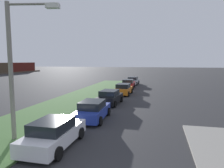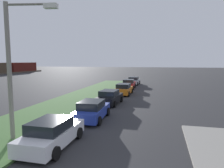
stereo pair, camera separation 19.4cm
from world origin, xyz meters
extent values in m
cube|color=#477238|center=(10.00, 7.69, 0.06)|extent=(60.00, 6.00, 0.12)
cube|color=silver|center=(5.16, 3.91, 0.57)|extent=(4.31, 1.82, 0.70)
cube|color=black|center=(4.96, 3.91, 1.19)|extent=(2.21, 1.61, 0.55)
cylinder|color=black|center=(6.51, 4.82, 0.32)|extent=(0.64, 0.22, 0.64)
cylinder|color=black|center=(6.51, 3.02, 0.32)|extent=(0.64, 0.22, 0.64)
cylinder|color=black|center=(3.81, 4.81, 0.32)|extent=(0.64, 0.22, 0.64)
cylinder|color=black|center=(3.81, 3.01, 0.32)|extent=(0.64, 0.22, 0.64)
cube|color=#23389E|center=(10.39, 3.56, 0.57)|extent=(4.36, 1.95, 0.70)
cube|color=black|center=(10.19, 3.56, 1.19)|extent=(2.25, 1.67, 0.55)
cylinder|color=black|center=(11.71, 4.51, 0.32)|extent=(0.65, 0.24, 0.64)
cylinder|color=black|center=(11.77, 2.71, 0.32)|extent=(0.65, 0.24, 0.64)
cylinder|color=black|center=(9.01, 4.42, 0.32)|extent=(0.65, 0.24, 0.64)
cylinder|color=black|center=(9.07, 2.62, 0.32)|extent=(0.65, 0.24, 0.64)
cube|color=black|center=(16.15, 3.67, 0.57)|extent=(4.38, 2.01, 0.70)
cube|color=black|center=(15.95, 3.68, 1.19)|extent=(2.28, 1.71, 0.55)
cylinder|color=black|center=(17.54, 4.50, 0.32)|extent=(0.65, 0.25, 0.64)
cylinder|color=black|center=(17.45, 2.70, 0.32)|extent=(0.65, 0.25, 0.64)
cylinder|color=black|center=(14.84, 4.63, 0.32)|extent=(0.65, 0.25, 0.64)
cylinder|color=black|center=(14.75, 2.84, 0.32)|extent=(0.65, 0.25, 0.64)
cube|color=orange|center=(22.53, 3.37, 0.57)|extent=(4.33, 1.88, 0.70)
cube|color=black|center=(22.33, 3.38, 1.19)|extent=(2.23, 1.64, 0.55)
cylinder|color=black|center=(23.90, 4.25, 0.32)|extent=(0.64, 0.23, 0.64)
cylinder|color=black|center=(23.87, 2.45, 0.32)|extent=(0.64, 0.23, 0.64)
cylinder|color=black|center=(21.20, 4.30, 0.32)|extent=(0.64, 0.23, 0.64)
cylinder|color=black|center=(21.17, 2.50, 0.32)|extent=(0.64, 0.23, 0.64)
cube|color=red|center=(29.00, 3.75, 0.57)|extent=(4.37, 1.96, 0.70)
cube|color=black|center=(28.80, 3.74, 1.19)|extent=(2.26, 1.68, 0.55)
cylinder|color=black|center=(30.32, 4.70, 0.32)|extent=(0.65, 0.24, 0.64)
cylinder|color=black|center=(30.39, 2.90, 0.32)|extent=(0.65, 0.24, 0.64)
cylinder|color=black|center=(27.62, 4.60, 0.32)|extent=(0.65, 0.24, 0.64)
cylinder|color=black|center=(27.69, 2.80, 0.32)|extent=(0.65, 0.24, 0.64)
cube|color=#B2B5BA|center=(34.63, 3.68, 0.57)|extent=(4.35, 1.93, 0.70)
cube|color=black|center=(34.43, 3.69, 1.19)|extent=(2.25, 1.66, 0.55)
cylinder|color=black|center=(36.00, 4.54, 0.32)|extent=(0.65, 0.24, 0.64)
cylinder|color=black|center=(35.95, 2.74, 0.32)|extent=(0.65, 0.24, 0.64)
cylinder|color=black|center=(33.30, 4.62, 0.32)|extent=(0.65, 0.24, 0.64)
cylinder|color=black|center=(33.25, 2.82, 0.32)|extent=(0.65, 0.24, 0.64)
cube|color=#511914|center=(66.82, 52.36, 2.20)|extent=(14.00, 3.00, 3.40)
cylinder|color=gray|center=(5.37, 6.51, 3.75)|extent=(0.24, 0.24, 7.50)
cylinder|color=gray|center=(5.60, 5.33, 7.35)|extent=(0.56, 2.38, 0.12)
cube|color=silver|center=(5.82, 4.15, 7.25)|extent=(0.48, 0.75, 0.24)
camera|label=1|loc=(-4.14, -1.34, 4.41)|focal=32.94mm
camera|label=2|loc=(-4.09, -1.53, 4.41)|focal=32.94mm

